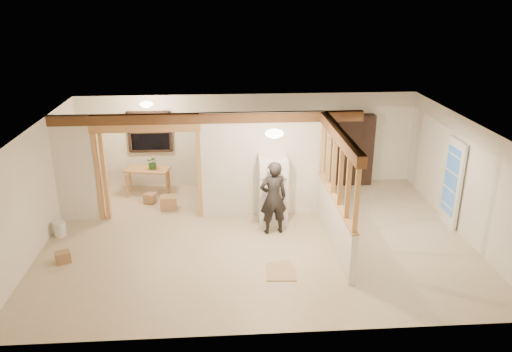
{
  "coord_description": "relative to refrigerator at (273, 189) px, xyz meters",
  "views": [
    {
      "loc": [
        -0.69,
        -9.68,
        5.07
      ],
      "look_at": [
        0.01,
        0.4,
        1.28
      ],
      "focal_mm": 35.0,
      "sensor_mm": 36.0,
      "label": 1
    }
  ],
  "objects": [
    {
      "name": "floor_panel_near",
      "position": [
        -0.06,
        -2.34,
        -0.77
      ],
      "size": [
        0.59,
        0.59,
        0.02
      ],
      "primitive_type": "cube",
      "rotation": [
        0.0,
        0.0,
        -0.07
      ],
      "color": "tan",
      "rests_on": "floor"
    },
    {
      "name": "wall_right",
      "position": [
        4.08,
        -0.83,
        0.47
      ],
      "size": [
        0.01,
        6.5,
        2.5
      ],
      "primitive_type": "cube",
      "color": "silver",
      "rests_on": "floor"
    },
    {
      "name": "doorway_frame",
      "position": [
        -2.82,
        0.37,
        0.32
      ],
      "size": [
        2.46,
        0.14,
        2.2
      ],
      "primitive_type": "cube",
      "color": "tan",
      "rests_on": "floor"
    },
    {
      "name": "stud_partition",
      "position": [
        1.18,
        -1.23,
        0.88
      ],
      "size": [
        0.14,
        3.2,
        1.32
      ],
      "primitive_type": "cube",
      "color": "tan",
      "rests_on": "pony_wall"
    },
    {
      "name": "work_table",
      "position": [
        -3.09,
        1.84,
        -0.43
      ],
      "size": [
        1.2,
        0.77,
        0.7
      ],
      "primitive_type": "cube",
      "rotation": [
        0.0,
        0.0,
        -0.21
      ],
      "color": "tan",
      "rests_on": "floor"
    },
    {
      "name": "potted_plant",
      "position": [
        -2.92,
        1.79,
        0.1
      ],
      "size": [
        0.38,
        0.35,
        0.36
      ],
      "primitive_type": "imported",
      "rotation": [
        0.0,
        0.0,
        -0.22
      ],
      "color": "#377032",
      "rests_on": "work_table"
    },
    {
      "name": "header_beam_back",
      "position": [
        -1.42,
        0.37,
        1.6
      ],
      "size": [
        7.0,
        0.18,
        0.22
      ],
      "primitive_type": "cube",
      "color": "brown",
      "rests_on": "ceiling"
    },
    {
      "name": "french_door",
      "position": [
        4.0,
        -0.43,
        0.22
      ],
      "size": [
        0.12,
        0.86,
        2.0
      ],
      "primitive_type": "cube",
      "color": "white",
      "rests_on": "floor"
    },
    {
      "name": "window_back",
      "position": [
        -3.02,
        2.34,
        0.77
      ],
      "size": [
        1.12,
        0.1,
        1.1
      ],
      "primitive_type": "cube",
      "color": "black",
      "rests_on": "wall_back"
    },
    {
      "name": "partition_center",
      "position": [
        -0.22,
        0.37,
        0.47
      ],
      "size": [
        2.8,
        0.12,
        2.5
      ],
      "primitive_type": "cube",
      "color": "silver",
      "rests_on": "floor"
    },
    {
      "name": "bookshelf",
      "position": [
        2.46,
        2.19,
        0.19
      ],
      "size": [
        0.97,
        0.32,
        1.95
      ],
      "primitive_type": "cube",
      "color": "black",
      "rests_on": "floor"
    },
    {
      "name": "wall_back",
      "position": [
        -0.42,
        2.42,
        0.47
      ],
      "size": [
        9.0,
        0.01,
        2.5
      ],
      "primitive_type": "cube",
      "color": "silver",
      "rests_on": "floor"
    },
    {
      "name": "refrigerator",
      "position": [
        0.0,
        0.0,
        0.0
      ],
      "size": [
        0.64,
        0.62,
        1.56
      ],
      "primitive_type": "cube",
      "color": "white",
      "rests_on": "floor"
    },
    {
      "name": "header_beam_right",
      "position": [
        1.18,
        -1.23,
        1.6
      ],
      "size": [
        0.18,
        3.3,
        0.22
      ],
      "primitive_type": "cube",
      "color": "brown",
      "rests_on": "ceiling"
    },
    {
      "name": "pony_wall",
      "position": [
        1.18,
        -1.23,
        -0.28
      ],
      "size": [
        0.12,
        3.2,
        1.0
      ],
      "primitive_type": "cube",
      "color": "silver",
      "rests_on": "floor"
    },
    {
      "name": "box_front",
      "position": [
        -4.32,
        -1.62,
        -0.67
      ],
      "size": [
        0.35,
        0.32,
        0.23
      ],
      "primitive_type": "cube",
      "rotation": [
        0.0,
        0.0,
        0.42
      ],
      "color": "#A67950",
      "rests_on": "floor"
    },
    {
      "name": "ceiling_dome_main",
      "position": [
        -0.12,
        -1.33,
        1.7
      ],
      "size": [
        0.36,
        0.36,
        0.16
      ],
      "primitive_type": "ellipsoid",
      "color": "#FFEABF",
      "rests_on": "ceiling"
    },
    {
      "name": "bucket",
      "position": [
        -4.71,
        -0.46,
        -0.62
      ],
      "size": [
        0.29,
        0.29,
        0.32
      ],
      "primitive_type": "cylinder",
      "rotation": [
        0.0,
        0.0,
        0.14
      ],
      "color": "white",
      "rests_on": "floor"
    },
    {
      "name": "ceiling_dome_util",
      "position": [
        -2.92,
        1.47,
        1.7
      ],
      "size": [
        0.32,
        0.32,
        0.14
      ],
      "primitive_type": "ellipsoid",
      "color": "#FFEABF",
      "rests_on": "ceiling"
    },
    {
      "name": "wall_front",
      "position": [
        -0.42,
        -4.08,
        0.47
      ],
      "size": [
        9.0,
        0.01,
        2.5
      ],
      "primitive_type": "cube",
      "color": "silver",
      "rests_on": "floor"
    },
    {
      "name": "wall_left",
      "position": [
        -4.92,
        -0.83,
        0.47
      ],
      "size": [
        0.01,
        6.5,
        2.5
      ],
      "primitive_type": "cube",
      "color": "silver",
      "rests_on": "floor"
    },
    {
      "name": "woman",
      "position": [
        -0.05,
        -0.61,
        0.05
      ],
      "size": [
        0.67,
        0.5,
        1.66
      ],
      "primitive_type": "imported",
      "rotation": [
        0.0,
        0.0,
        3.31
      ],
      "color": "black",
      "rests_on": "floor"
    },
    {
      "name": "floor",
      "position": [
        -0.42,
        -0.83,
        -0.78
      ],
      "size": [
        9.0,
        6.5,
        0.01
      ],
      "primitive_type": "cube",
      "color": "#C8B395",
      "rests_on": "ground"
    },
    {
      "name": "hanging_bulb",
      "position": [
        -2.42,
        0.77,
        1.4
      ],
      "size": [
        0.07,
        0.07,
        0.07
      ],
      "primitive_type": "ellipsoid",
      "color": "#FFD88C",
      "rests_on": "ceiling"
    },
    {
      "name": "shop_vac",
      "position": [
        -4.62,
        1.71,
        -0.47
      ],
      "size": [
        0.59,
        0.59,
        0.62
      ],
      "primitive_type": "cylinder",
      "rotation": [
        0.0,
        0.0,
        0.28
      ],
      "color": "maroon",
      "rests_on": "floor"
    },
    {
      "name": "floor_panel_far",
      "position": [
        -0.05,
        -2.1,
        -0.77
      ],
      "size": [
        0.55,
        0.47,
        0.02
      ],
      "primitive_type": "cube",
      "rotation": [
        0.0,
        0.0,
        0.2
      ],
      "color": "tan",
      "rests_on": "floor"
    },
    {
      "name": "box_util_b",
      "position": [
        -2.98,
        1.24,
        -0.66
      ],
      "size": [
        0.33,
        0.33,
        0.25
      ],
      "primitive_type": "cube",
      "rotation": [
        0.0,
        0.0,
        -0.33
      ],
      "color": "#A67950",
      "rests_on": "floor"
    },
    {
      "name": "box_util_a",
      "position": [
        -2.48,
        0.82,
        -0.61
      ],
      "size": [
        0.41,
        0.36,
        0.33
      ],
      "primitive_type": "cube",
      "rotation": [
        0.0,
        0.0,
        0.07
      ],
      "color": "#A67950",
      "rests_on": "floor"
    },
    {
      "name": "partition_left_stub",
      "position": [
        -4.47,
        0.37,
        0.47
      ],
      "size": [
        0.9,
        0.12,
        2.5
      ],
      "primitive_type": "cube",
      "color": "silver",
      "rests_on": "floor"
    },
    {
      "name": "ceiling",
      "position": [
        -0.42,
        -0.83,
        1.72
      ],
      "size": [
        9.0,
        6.5,
        0.01
      ],
      "primitive_type": "cube",
      "color": "white"
    }
  ]
}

